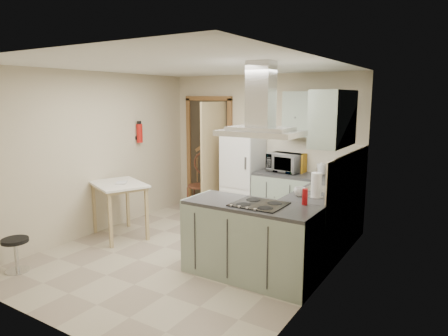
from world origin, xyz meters
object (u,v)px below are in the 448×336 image
Objects in this scene: bentwood_chair at (200,186)px; microwave at (285,163)px; stool at (16,255)px; extractor_hood at (260,133)px; drop_leaf_table at (120,210)px; fridge at (243,177)px; peninsula at (251,241)px.

microwave is at bearing -9.71° from bentwood_chair.
microwave reaches higher than stool.
extractor_hood is 1.64× the size of microwave.
extractor_hood is 2.79m from drop_leaf_table.
fridge is at bearing 123.79° from extractor_hood.
fridge reaches higher than peninsula.
fridge is at bearing -165.76° from microwave.
stool is 4.09m from microwave.
drop_leaf_table is 1.59m from stool.
bentwood_chair is (-0.82, -0.13, -0.24)m from fridge.
fridge is at bearing 69.22° from stool.
extractor_hood reaches higher than fridge.
fridge is 2.73× the size of microwave.
microwave is at bearing 102.93° from peninsula.
fridge is 0.97× the size of peninsula.
stool is (-0.15, -1.56, -0.21)m from drop_leaf_table.
extractor_hood is 3.32m from stool.
extractor_hood reaches higher than stool.
drop_leaf_table is 1.71m from bentwood_chair.
stool is 0.77× the size of microwave.
fridge is 2.35m from peninsula.
bentwood_chair is 2.43× the size of stool.
extractor_hood reaches higher than peninsula.
microwave is (1.57, 0.21, 0.54)m from bentwood_chair.
extractor_hood is at bearing -57.87° from bentwood_chair.
extractor_hood reaches higher than bentwood_chair.
peninsula is 1.74× the size of drop_leaf_table.
fridge is 2.57m from extractor_hood.
extractor_hood reaches higher than microwave.
bentwood_chair is (-2.15, 1.85, -1.21)m from extractor_hood.
bentwood_chair is at bearing 103.03° from drop_leaf_table.
fridge reaches higher than microwave.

